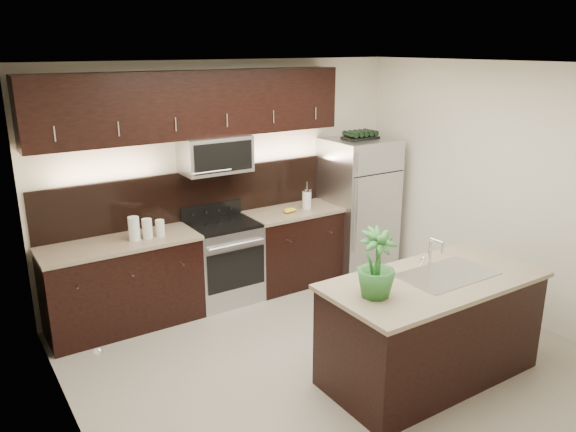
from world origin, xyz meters
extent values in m
plane|color=gray|center=(0.00, 0.00, 0.00)|extent=(4.50, 4.50, 0.00)
cube|color=beige|center=(0.00, 2.00, 1.35)|extent=(4.50, 0.02, 2.70)
cube|color=beige|center=(0.00, -2.00, 1.35)|extent=(4.50, 0.02, 2.70)
cube|color=beige|center=(-2.25, 0.00, 1.35)|extent=(0.02, 4.00, 2.70)
cube|color=beige|center=(2.25, 0.00, 1.35)|extent=(0.02, 4.00, 2.70)
cube|color=white|center=(0.00, 0.00, 2.70)|extent=(4.50, 4.00, 0.02)
cube|color=silver|center=(-2.23, -0.80, 1.01)|extent=(0.04, 0.80, 2.02)
sphere|color=silver|center=(-2.20, -0.48, 1.00)|extent=(0.06, 0.06, 0.06)
cube|color=black|center=(-2.24, 0.75, 1.65)|extent=(0.01, 0.32, 0.46)
cube|color=white|center=(-2.23, 0.75, 1.65)|extent=(0.00, 0.24, 0.36)
cube|color=black|center=(-1.42, 1.69, 0.45)|extent=(1.57, 0.62, 0.90)
cube|color=black|center=(0.71, 1.69, 0.45)|extent=(1.16, 0.62, 0.90)
cube|color=#B2B2B7|center=(-0.25, 1.69, 0.45)|extent=(0.76, 0.62, 0.90)
cube|color=black|center=(-0.25, 1.69, 0.92)|extent=(0.76, 0.60, 0.03)
cube|color=tan|center=(-1.42, 1.69, 0.92)|extent=(1.59, 0.65, 0.04)
cube|color=tan|center=(0.71, 1.69, 0.92)|extent=(1.18, 0.65, 0.04)
cube|color=black|center=(-0.46, 1.99, 1.22)|extent=(3.49, 0.02, 0.56)
cube|color=#B2B2B7|center=(-0.25, 1.80, 1.70)|extent=(0.76, 0.40, 0.40)
cube|color=black|center=(-0.46, 1.83, 2.25)|extent=(3.49, 0.33, 0.70)
cube|color=black|center=(0.57, -0.72, 0.45)|extent=(1.90, 0.90, 0.90)
cube|color=tan|center=(0.57, -0.72, 0.92)|extent=(1.96, 0.96, 0.04)
cube|color=silver|center=(0.72, -0.72, 0.95)|extent=(0.84, 0.50, 0.01)
cylinder|color=silver|center=(0.72, -0.51, 1.06)|extent=(0.03, 0.03, 0.24)
cylinder|color=silver|center=(0.72, -0.58, 1.21)|extent=(0.02, 0.14, 0.02)
cylinder|color=silver|center=(0.72, -0.65, 1.16)|extent=(0.02, 0.02, 0.10)
cube|color=#B2B2B7|center=(1.67, 1.63, 0.86)|extent=(0.83, 0.75, 1.72)
cube|color=black|center=(1.67, 1.63, 1.74)|extent=(0.43, 0.26, 0.03)
cylinder|color=black|center=(1.51, 1.63, 1.79)|extent=(0.07, 0.24, 0.07)
cylinder|color=black|center=(1.59, 1.63, 1.79)|extent=(0.07, 0.24, 0.07)
cylinder|color=black|center=(1.67, 1.63, 1.79)|extent=(0.07, 0.24, 0.07)
cylinder|color=black|center=(1.75, 1.63, 1.79)|extent=(0.07, 0.24, 0.07)
cylinder|color=black|center=(1.83, 1.63, 1.79)|extent=(0.07, 0.24, 0.07)
imported|color=#296528|center=(-0.10, -0.70, 1.22)|extent=(0.34, 0.34, 0.56)
cylinder|color=silver|center=(-1.27, 1.64, 1.06)|extent=(0.11, 0.11, 0.25)
cylinder|color=silver|center=(-1.13, 1.63, 1.04)|extent=(0.10, 0.10, 0.21)
cylinder|color=silver|center=(-1.00, 1.62, 1.03)|extent=(0.09, 0.09, 0.18)
cylinder|color=silver|center=(0.87, 1.64, 1.05)|extent=(0.11, 0.11, 0.22)
cylinder|color=silver|center=(0.87, 1.64, 1.17)|extent=(0.11, 0.11, 0.02)
cylinder|color=silver|center=(0.87, 1.64, 1.22)|extent=(0.01, 0.01, 0.09)
ellipsoid|color=gold|center=(0.55, 1.61, 0.97)|extent=(0.19, 0.16, 0.05)
camera|label=1|loc=(-2.89, -3.75, 2.85)|focal=35.00mm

